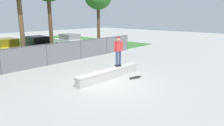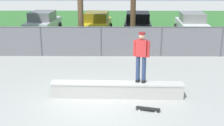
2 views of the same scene
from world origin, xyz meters
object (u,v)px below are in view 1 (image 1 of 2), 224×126
at_px(skateboard, 135,77).
at_px(car_white, 69,41).
at_px(concrete_ledge, 110,74).
at_px(car_black, 37,44).
at_px(skateboarder, 118,50).
at_px(car_yellow, 7,47).

relative_size(skateboard, car_white, 0.19).
xyz_separation_m(concrete_ledge, car_white, (5.48, 11.43, 0.55)).
xyz_separation_m(concrete_ledge, car_black, (1.60, 11.56, 0.55)).
bearing_deg(concrete_ledge, skateboarder, 4.06).
height_order(concrete_ledge, skateboard, concrete_ledge).
xyz_separation_m(skateboard, car_yellow, (-2.40, 12.81, 0.77)).
bearing_deg(skateboard, concrete_ledge, 131.76).
bearing_deg(skateboarder, car_black, 86.36).
xyz_separation_m(car_yellow, car_black, (2.97, -0.09, 0.00)).
relative_size(skateboard, car_yellow, 0.19).
height_order(concrete_ledge, skateboarder, skateboarder).
bearing_deg(concrete_ledge, car_black, 82.14).
height_order(skateboard, car_black, car_black).
distance_m(concrete_ledge, car_white, 12.69).
distance_m(concrete_ledge, skateboarder, 1.57).
relative_size(skateboarder, car_yellow, 0.43).
bearing_deg(car_black, car_yellow, 178.20).
bearing_deg(skateboarder, skateboard, -82.47).
distance_m(skateboard, car_white, 13.36).
bearing_deg(car_yellow, car_black, -1.80).
xyz_separation_m(car_black, car_white, (3.88, -0.14, 0.00)).
bearing_deg(skateboarder, concrete_ledge, -175.94).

